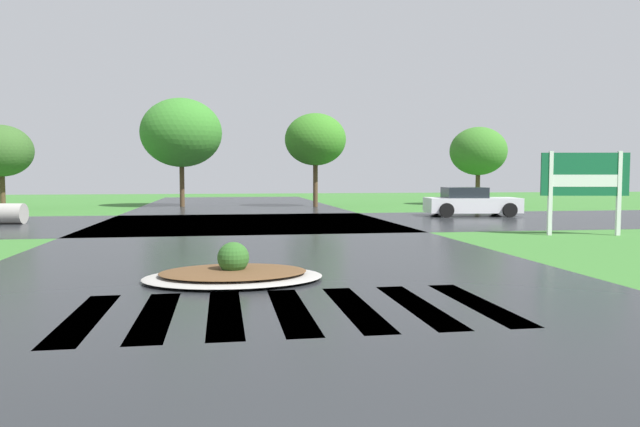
% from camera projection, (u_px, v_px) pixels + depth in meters
% --- Properties ---
extents(asphalt_roadway, '(11.39, 80.00, 0.01)m').
position_uv_depth(asphalt_roadway, '(268.00, 266.00, 12.13)').
color(asphalt_roadway, '#232628').
rests_on(asphalt_roadway, ground).
extents(asphalt_cross_road, '(90.00, 10.26, 0.01)m').
position_uv_depth(asphalt_cross_road, '(246.00, 222.00, 23.43)').
color(asphalt_cross_road, '#232628').
rests_on(asphalt_cross_road, ground).
extents(crosswalk_stripes, '(5.85, 2.91, 0.01)m').
position_uv_depth(crosswalk_stripes, '(291.00, 310.00, 8.15)').
color(crosswalk_stripes, white).
rests_on(crosswalk_stripes, ground).
extents(estate_billboard, '(2.65, 0.60, 2.60)m').
position_uv_depth(estate_billboard, '(585.00, 179.00, 18.34)').
color(estate_billboard, white).
rests_on(estate_billboard, ground).
extents(median_island, '(3.16, 2.33, 0.68)m').
position_uv_depth(median_island, '(233.00, 273.00, 10.49)').
color(median_island, '#9E9B93').
rests_on(median_island, ground).
extents(car_white_sedan, '(4.36, 2.50, 1.32)m').
position_uv_depth(car_white_sedan, '(470.00, 203.00, 27.25)').
color(car_white_sedan, silver).
rests_on(car_white_sedan, ground).
extents(background_treeline, '(39.86, 6.02, 6.43)m').
position_uv_depth(background_treeline, '(152.00, 139.00, 34.15)').
color(background_treeline, '#4C3823').
rests_on(background_treeline, ground).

